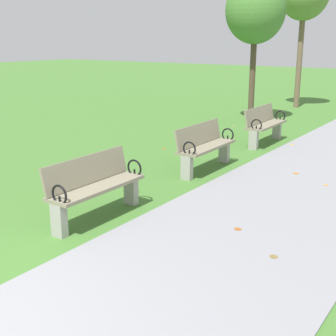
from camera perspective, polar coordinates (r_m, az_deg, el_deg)
park_bench_2 at (r=6.60m, az=-9.03°, el=-2.19°), size 0.48×1.60×0.90m
park_bench_3 at (r=8.99m, az=4.55°, el=2.75°), size 0.50×1.61×0.90m
park_bench_4 at (r=11.52m, az=11.81°, el=5.34°), size 0.50×1.61×0.90m
tree_1 at (r=14.48m, az=10.75°, el=18.51°), size 1.76×1.76×4.26m
scattered_leaves at (r=9.60m, az=9.32°, el=0.52°), size 5.11×13.56×0.02m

